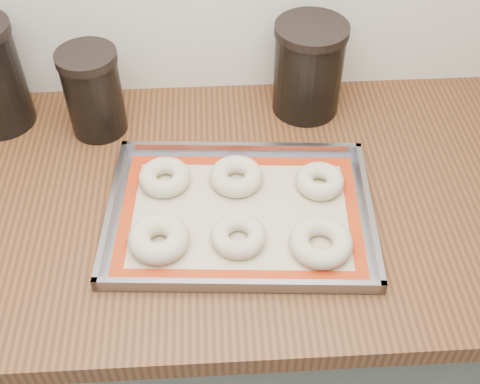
{
  "coord_description": "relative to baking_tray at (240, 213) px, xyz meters",
  "views": [
    {
      "loc": [
        0.09,
        0.91,
        1.69
      ],
      "look_at": [
        0.13,
        1.62,
        0.96
      ],
      "focal_mm": 45.0,
      "sensor_mm": 36.0,
      "label": 1
    }
  ],
  "objects": [
    {
      "name": "bagel_front_right",
      "position": [
        0.13,
        -0.09,
        0.01
      ],
      "size": [
        0.11,
        0.11,
        0.03
      ],
      "primitive_type": "torus",
      "rotation": [
        0.0,
        0.0,
        0.05
      ],
      "color": "beige",
      "rests_on": "baking_mat"
    },
    {
      "name": "baking_tray",
      "position": [
        0.0,
        0.0,
        0.0
      ],
      "size": [
        0.48,
        0.36,
        0.03
      ],
      "rotation": [
        0.0,
        0.0,
        -0.07
      ],
      "color": "gray",
      "rests_on": "countertop"
    },
    {
      "name": "canister_right",
      "position": [
        0.15,
        0.3,
        0.09
      ],
      "size": [
        0.14,
        0.14,
        0.19
      ],
      "color": "black",
      "rests_on": "countertop"
    },
    {
      "name": "bagel_back_right",
      "position": [
        0.15,
        0.06,
        0.01
      ],
      "size": [
        0.09,
        0.09,
        0.03
      ],
      "primitive_type": "torus",
      "rotation": [
        0.0,
        0.0,
        0.07
      ],
      "color": "beige",
      "rests_on": "baking_mat"
    },
    {
      "name": "canister_mid",
      "position": [
        -0.27,
        0.26,
        0.08
      ],
      "size": [
        0.12,
        0.12,
        0.18
      ],
      "color": "black",
      "rests_on": "countertop"
    },
    {
      "name": "bagel_front_left",
      "position": [
        -0.14,
        -0.06,
        0.02
      ],
      "size": [
        0.12,
        0.12,
        0.04
      ],
      "primitive_type": "torus",
      "rotation": [
        0.0,
        0.0,
        -0.22
      ],
      "color": "beige",
      "rests_on": "baking_mat"
    },
    {
      "name": "bagel_back_left",
      "position": [
        -0.13,
        0.08,
        0.01
      ],
      "size": [
        0.11,
        0.11,
        0.03
      ],
      "primitive_type": "torus",
      "rotation": [
        0.0,
        0.0,
        -0.15
      ],
      "color": "beige",
      "rests_on": "baking_mat"
    },
    {
      "name": "bagel_back_mid",
      "position": [
        -0.0,
        0.08,
        0.01
      ],
      "size": [
        0.13,
        0.13,
        0.03
      ],
      "primitive_type": "torus",
      "rotation": [
        0.0,
        0.0,
        -0.41
      ],
      "color": "beige",
      "rests_on": "baking_mat"
    },
    {
      "name": "countertop",
      "position": [
        -0.13,
        0.06,
        -0.03
      ],
      "size": [
        3.06,
        0.68,
        0.04
      ],
      "primitive_type": "cube",
      "color": "brown",
      "rests_on": "cabinet"
    },
    {
      "name": "cabinet",
      "position": [
        -0.13,
        0.06,
        -0.48
      ],
      "size": [
        3.0,
        0.65,
        0.86
      ],
      "primitive_type": "cube",
      "color": "#5E685B",
      "rests_on": "floor"
    },
    {
      "name": "bagel_front_mid",
      "position": [
        -0.01,
        -0.06,
        0.01
      ],
      "size": [
        0.1,
        0.1,
        0.03
      ],
      "primitive_type": "torus",
      "rotation": [
        0.0,
        0.0,
        -0.12
      ],
      "color": "beige",
      "rests_on": "baking_mat"
    },
    {
      "name": "baking_mat",
      "position": [
        0.0,
        0.0,
        -0.0
      ],
      "size": [
        0.44,
        0.32,
        0.0
      ],
      "rotation": [
        0.0,
        0.0,
        -0.07
      ],
      "color": "#C6B793",
      "rests_on": "baking_tray"
    }
  ]
}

